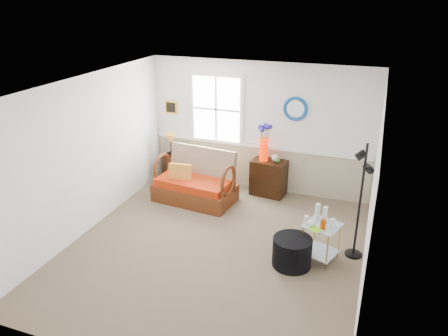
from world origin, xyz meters
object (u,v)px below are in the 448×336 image
(lamp_stand, at_px, (173,168))
(ottoman, at_px, (292,252))
(floor_lamp, at_px, (360,202))
(side_table, at_px, (321,242))
(loveseat, at_px, (195,177))
(cabinet, at_px, (269,178))

(lamp_stand, distance_m, ottoman, 3.77)
(lamp_stand, xyz_separation_m, floor_lamp, (3.90, -1.63, 0.62))
(lamp_stand, xyz_separation_m, side_table, (3.42, -1.94, 0.00))
(ottoman, bearing_deg, loveseat, 145.91)
(lamp_stand, bearing_deg, floor_lamp, -22.69)
(cabinet, xyz_separation_m, floor_lamp, (1.81, -1.68, 0.56))
(cabinet, bearing_deg, lamp_stand, -171.40)
(loveseat, xyz_separation_m, lamp_stand, (-0.82, 0.71, -0.19))
(cabinet, bearing_deg, ottoman, -60.00)
(side_table, relative_size, floor_lamp, 0.33)
(lamp_stand, distance_m, cabinet, 2.09)
(lamp_stand, bearing_deg, cabinet, 1.42)
(loveseat, bearing_deg, cabinet, 36.82)
(cabinet, height_order, ottoman, cabinet)
(loveseat, bearing_deg, floor_lamp, -10.71)
(floor_lamp, xyz_separation_m, ottoman, (-0.85, -0.59, -0.70))
(loveseat, distance_m, lamp_stand, 1.10)
(cabinet, height_order, floor_lamp, floor_lamp)
(side_table, height_order, floor_lamp, floor_lamp)
(side_table, height_order, ottoman, side_table)
(lamp_stand, bearing_deg, loveseat, -41.10)
(loveseat, relative_size, lamp_stand, 2.49)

